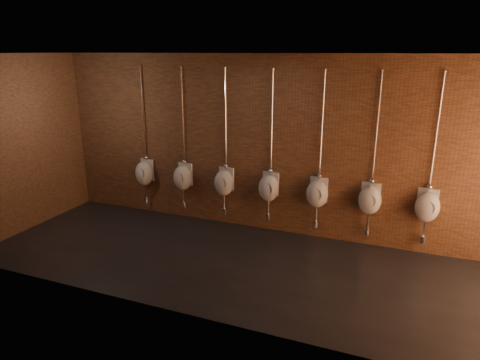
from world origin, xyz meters
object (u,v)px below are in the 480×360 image
object	(u,v)px
urinal_1	(183,177)
urinal_6	(427,206)
urinal_3	(269,187)
urinal_5	(370,199)
urinal_4	(317,193)
urinal_2	(224,182)
urinal_0	(145,172)

from	to	relation	value
urinal_1	urinal_6	world-z (taller)	same
urinal_3	urinal_5	world-z (taller)	same
urinal_1	urinal_3	distance (m)	1.76
urinal_4	urinal_2	bearing A→B (deg)	180.00
urinal_3	urinal_5	size ratio (longest dim) A/B	1.00
urinal_4	urinal_5	xyz separation A→B (m)	(0.88, 0.00, 0.00)
urinal_0	urinal_1	bearing A→B (deg)	0.00
urinal_0	urinal_4	world-z (taller)	same
urinal_5	urinal_3	bearing A→B (deg)	180.00
urinal_2	urinal_4	xyz separation A→B (m)	(1.76, 0.00, 0.00)
urinal_3	urinal_6	distance (m)	2.64
urinal_4	urinal_5	distance (m)	0.88
urinal_4	urinal_5	bearing A→B (deg)	0.00
urinal_5	urinal_1	bearing A→B (deg)	180.00
urinal_6	urinal_3	bearing A→B (deg)	180.00
urinal_5	urinal_6	world-z (taller)	same
urinal_3	urinal_4	size ratio (longest dim) A/B	1.00
urinal_0	urinal_3	bearing A→B (deg)	0.00
urinal_2	urinal_5	world-z (taller)	same
urinal_1	urinal_3	xyz separation A→B (m)	(1.76, 0.00, 0.00)
urinal_0	urinal_1	world-z (taller)	same
urinal_0	urinal_2	distance (m)	1.76
urinal_0	urinal_1	size ratio (longest dim) A/B	1.00
urinal_6	urinal_0	bearing A→B (deg)	180.00
urinal_0	urinal_4	distance (m)	3.53
urinal_0	urinal_2	world-z (taller)	same
urinal_5	urinal_6	distance (m)	0.88
urinal_0	urinal_2	size ratio (longest dim) A/B	1.00
urinal_3	urinal_2	bearing A→B (deg)	180.00
urinal_1	urinal_4	xyz separation A→B (m)	(2.64, 0.00, 0.00)
urinal_1	urinal_3	bearing A→B (deg)	0.00
urinal_0	urinal_6	world-z (taller)	same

